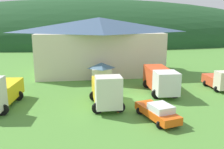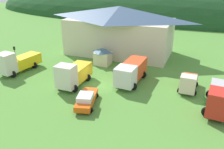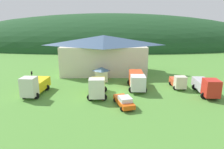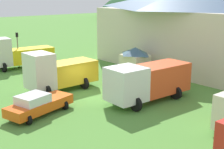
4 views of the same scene
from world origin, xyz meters
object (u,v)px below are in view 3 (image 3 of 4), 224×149
object	(u,v)px
heavy_rig_white	(137,80)
crane_truck_red	(206,86)
play_shed_cream	(102,74)
traffic_light_west	(32,80)
depot_building	(104,54)
traffic_cone_near_pickup	(103,101)
flatbed_truck_yellow	(35,85)
light_truck_cream	(178,82)
service_pickup_orange	(124,101)
heavy_rig_striped	(97,87)

from	to	relation	value
heavy_rig_white	crane_truck_red	world-z (taller)	crane_truck_red
play_shed_cream	traffic_light_west	xyz separation A→B (m)	(-11.86, -8.07, 1.00)
traffic_light_west	play_shed_cream	bearing A→B (deg)	34.25
heavy_rig_white	depot_building	bearing A→B (deg)	-150.78
traffic_light_west	traffic_cone_near_pickup	bearing A→B (deg)	-14.49
play_shed_cream	traffic_light_west	size ratio (longest dim) A/B	0.73
depot_building	play_shed_cream	size ratio (longest dim) A/B	7.05
traffic_light_west	traffic_cone_near_pickup	world-z (taller)	traffic_light_west
flatbed_truck_yellow	crane_truck_red	distance (m)	30.08
heavy_rig_white	traffic_cone_near_pickup	distance (m)	8.84
light_truck_cream	service_pickup_orange	distance (m)	14.01
crane_truck_red	traffic_cone_near_pickup	distance (m)	18.30
depot_building	play_shed_cream	xyz separation A→B (m)	(-0.38, -7.35, -3.22)
play_shed_cream	heavy_rig_white	distance (m)	8.74
light_truck_cream	traffic_cone_near_pickup	xyz separation A→B (m)	(-14.40, -6.20, -1.27)
light_truck_cream	traffic_cone_near_pickup	size ratio (longest dim) A/B	7.89
depot_building	traffic_light_west	world-z (taller)	depot_building
traffic_cone_near_pickup	light_truck_cream	bearing A→B (deg)	23.30
heavy_rig_white	light_truck_cream	bearing A→B (deg)	94.01
heavy_rig_white	play_shed_cream	bearing A→B (deg)	-125.79
flatbed_truck_yellow	crane_truck_red	world-z (taller)	flatbed_truck_yellow
light_truck_cream	crane_truck_red	world-z (taller)	crane_truck_red
traffic_cone_near_pickup	heavy_rig_striped	bearing A→B (deg)	117.50
light_truck_cream	service_pickup_orange	world-z (taller)	light_truck_cream
play_shed_cream	heavy_rig_striped	distance (m)	9.40
depot_building	heavy_rig_striped	size ratio (longest dim) A/B	3.30
heavy_rig_white	heavy_rig_striped	bearing A→B (deg)	-59.02
heavy_rig_white	crane_truck_red	distance (m)	12.29
depot_building	service_pickup_orange	xyz separation A→B (m)	(3.50, -20.98, -3.97)
depot_building	crane_truck_red	world-z (taller)	depot_building
heavy_rig_striped	service_pickup_orange	size ratio (longest dim) A/B	1.18
play_shed_cream	traffic_light_west	bearing A→B (deg)	-145.75
flatbed_truck_yellow	service_pickup_orange	world-z (taller)	flatbed_truck_yellow
light_truck_cream	heavy_rig_white	bearing A→B (deg)	-87.57
depot_building	traffic_cone_near_pickup	size ratio (longest dim) A/B	35.19
traffic_cone_near_pickup	play_shed_cream	bearing A→B (deg)	92.94
depot_building	light_truck_cream	xyz separation A→B (m)	(14.61, -12.44, -3.52)
crane_truck_red	depot_building	bearing A→B (deg)	-127.41
heavy_rig_striped	crane_truck_red	distance (m)	19.06
play_shed_cream	light_truck_cream	world-z (taller)	play_shed_cream
heavy_rig_white	light_truck_cream	xyz separation A→B (m)	(8.09, 0.27, -0.51)
service_pickup_orange	heavy_rig_white	bearing A→B (deg)	145.16
play_shed_cream	heavy_rig_white	size ratio (longest dim) A/B	0.40
play_shed_cream	traffic_cone_near_pickup	size ratio (longest dim) A/B	4.99
traffic_light_west	depot_building	bearing A→B (deg)	51.58
flatbed_truck_yellow	heavy_rig_striped	distance (m)	11.06
heavy_rig_white	light_truck_cream	world-z (taller)	heavy_rig_white
depot_building	heavy_rig_white	xyz separation A→B (m)	(6.52, -12.71, -3.01)
crane_truck_red	service_pickup_orange	size ratio (longest dim) A/B	1.43
depot_building	traffic_cone_near_pickup	distance (m)	19.25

